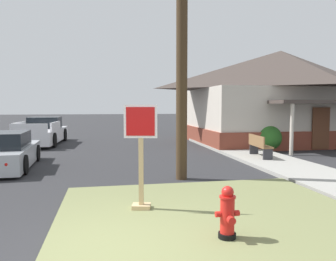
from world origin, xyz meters
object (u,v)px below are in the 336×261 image
street_bench (259,145)px  pickup_truck_white (42,133)px  manhole_cover (100,193)px  fire_hydrant (227,214)px  parked_sedan_silver (4,153)px  utility_pole (182,21)px  stop_sign (141,160)px

street_bench → pickup_truck_white: bearing=142.7°
manhole_cover → pickup_truck_white: bearing=106.7°
street_bench → fire_hydrant: bearing=-119.7°
fire_hydrant → parked_sedan_silver: parked_sedan_silver is taller
utility_pole → parked_sedan_silver: bearing=154.2°
parked_sedan_silver → utility_pole: size_ratio=0.49×
pickup_truck_white → stop_sign: bearing=-71.8°
stop_sign → pickup_truck_white: stop_sign is taller
parked_sedan_silver → utility_pole: bearing=-25.8°
pickup_truck_white → street_bench: 11.78m
street_bench → stop_sign: bearing=-133.8°
stop_sign → pickup_truck_white: 13.26m
manhole_cover → street_bench: size_ratio=0.43×
manhole_cover → pickup_truck_white: size_ratio=0.13×
fire_hydrant → parked_sedan_silver: bearing=126.4°
fire_hydrant → street_bench: 8.22m
fire_hydrant → pickup_truck_white: size_ratio=0.15×
manhole_cover → utility_pole: size_ratio=0.08×
manhole_cover → stop_sign: bearing=-62.0°
manhole_cover → street_bench: bearing=32.8°
parked_sedan_silver → pickup_truck_white: bearing=90.5°
stop_sign → manhole_cover: (-0.83, 1.55, -1.04)m
stop_sign → parked_sedan_silver: stop_sign is taller
fire_hydrant → street_bench: (4.08, 7.14, 0.13)m
fire_hydrant → parked_sedan_silver: size_ratio=0.19×
manhole_cover → street_bench: (6.05, 3.89, 0.58)m
manhole_cover → utility_pole: (2.29, 1.18, 4.48)m
utility_pole → manhole_cover: bearing=-152.8°
stop_sign → manhole_cover: size_ratio=2.95×
parked_sedan_silver → street_bench: parked_sedan_silver is taller
fire_hydrant → stop_sign: stop_sign is taller
fire_hydrant → manhole_cover: 3.83m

